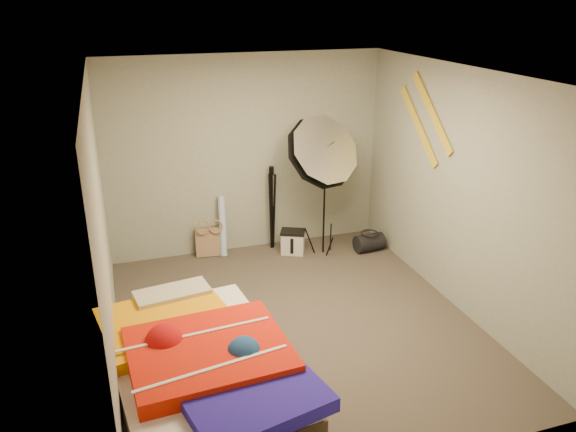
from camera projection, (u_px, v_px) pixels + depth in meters
name	position (u px, v px, depth m)	size (l,w,h in m)	color
floor	(297.00, 324.00, 5.72)	(4.00, 4.00, 0.00)	#4A4038
ceiling	(298.00, 74.00, 4.80)	(4.00, 4.00, 0.00)	silver
wall_back	(246.00, 156.00, 7.03)	(3.50, 3.50, 0.00)	#969B8D
wall_front	(401.00, 319.00, 3.49)	(3.50, 3.50, 0.00)	#969B8D
wall_left	(103.00, 233.00, 4.76)	(4.00, 4.00, 0.00)	#969B8D
wall_right	(459.00, 191.00, 5.76)	(4.00, 4.00, 0.00)	#969B8D
tote_bag	(210.00, 242.00, 7.18)	(0.36, 0.11, 0.36)	tan
wrapping_roll	(222.00, 226.00, 7.13)	(0.09, 0.09, 0.77)	#618FDF
camera_case	(293.00, 243.00, 7.25)	(0.29, 0.20, 0.29)	silver
duffel_bag	(369.00, 243.00, 7.32)	(0.23, 0.23, 0.38)	black
wall_stripe_upper	(432.00, 112.00, 6.03)	(0.02, 1.10, 0.10)	gold
wall_stripe_lower	(419.00, 126.00, 6.32)	(0.02, 1.10, 0.10)	gold
bed	(200.00, 366.00, 4.61)	(1.65, 2.24, 0.57)	#4B3625
photo_umbrella	(320.00, 153.00, 6.64)	(1.06, 0.81, 1.92)	black
camera_tripod	(272.00, 202.00, 7.22)	(0.08, 0.08, 1.12)	black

